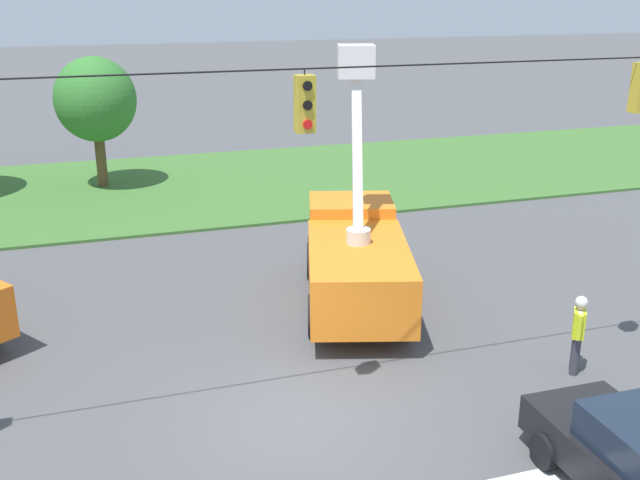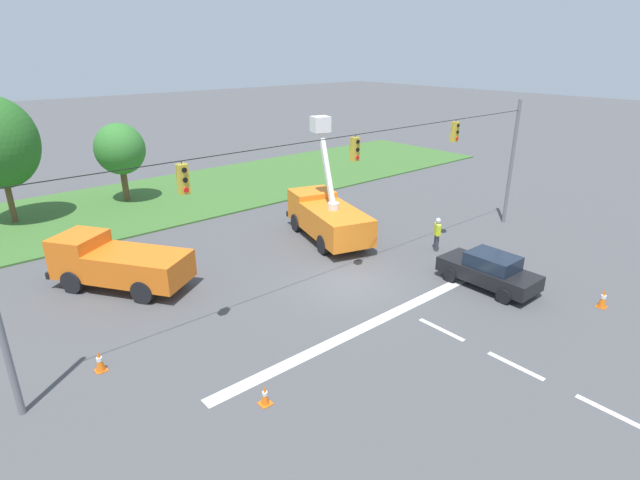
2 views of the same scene
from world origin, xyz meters
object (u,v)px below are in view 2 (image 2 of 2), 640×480
Objects in this scene: traffic_cone_foreground_right at (603,298)px; utility_truck_bucket_lift at (327,215)px; tree_centre at (120,149)px; utility_truck_support_near at (117,262)px; road_worker at (437,232)px; traffic_cone_mid_left at (99,361)px; sedan_black at (489,270)px; traffic_cone_mid_right at (265,395)px.

utility_truck_bucket_lift is at bearing 104.30° from traffic_cone_foreground_right.
tree_centre is 0.76× the size of utility_truck_bucket_lift.
road_worker is at bearing -24.67° from utility_truck_support_near.
road_worker is 16.81m from traffic_cone_mid_left.
utility_truck_bucket_lift reaches higher than road_worker.
tree_centre is at bearing 108.49° from traffic_cone_foreground_right.
utility_truck_support_near is at bearing 134.22° from traffic_cone_foreground_right.
sedan_black is at bearing 114.75° from traffic_cone_foreground_right.
road_worker is at bearing -2.47° from traffic_cone_mid_left.
traffic_cone_mid_left is (-13.61, -4.26, -0.98)m from utility_truck_bucket_lift.
traffic_cone_mid_left is at bearing -115.49° from utility_truck_support_near.
utility_truck_support_near is at bearing 155.33° from road_worker.
road_worker is at bearing -64.92° from tree_centre.
tree_centre is 23.96m from traffic_cone_mid_right.
tree_centre is 6.40× the size of traffic_cone_foreground_right.
sedan_black is (7.25, -23.22, -2.81)m from tree_centre.
road_worker reaches higher than traffic_cone_mid_right.
road_worker is (14.05, -6.45, -0.17)m from utility_truck_support_near.
traffic_cone_foreground_right reaches higher than traffic_cone_mid_left.
traffic_cone_mid_left reaches higher than traffic_cone_mid_right.
traffic_cone_foreground_right is at bearing -65.25° from sedan_black.
tree_centre reaches higher than traffic_cone_foreground_right.
utility_truck_support_near is (-10.88, 1.47, -0.20)m from utility_truck_bucket_lift.
traffic_cone_mid_left is at bearing 162.31° from sedan_black.
traffic_cone_foreground_right reaches higher than traffic_cone_mid_right.
utility_truck_bucket_lift reaches higher than tree_centre.
traffic_cone_mid_left is 5.79m from traffic_cone_mid_right.
tree_centre is at bearing 78.63° from traffic_cone_mid_right.
traffic_cone_mid_right is at bearing -179.78° from sedan_black.
traffic_cone_foreground_right is (9.13, -27.30, -3.19)m from tree_centre.
traffic_cone_mid_right is at bearing -87.70° from utility_truck_support_near.
utility_truck_bucket_lift is at bearing -67.78° from tree_centre.
traffic_cone_foreground_right is 1.27× the size of traffic_cone_mid_right.
utility_truck_bucket_lift is 1.10× the size of utility_truck_support_near.
utility_truck_support_near reaches higher than sedan_black.
tree_centre is 0.84× the size of utility_truck_support_near.
utility_truck_bucket_lift is 13.91m from traffic_cone_mid_right.
road_worker is at bearing -57.51° from utility_truck_bucket_lift.
sedan_black is 11.94m from traffic_cone_mid_right.
sedan_black reaches higher than traffic_cone_mid_left.
traffic_cone_foreground_right is at bearing -16.30° from traffic_cone_mid_right.
traffic_cone_mid_left is (-16.97, 8.89, -0.03)m from traffic_cone_foreground_right.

